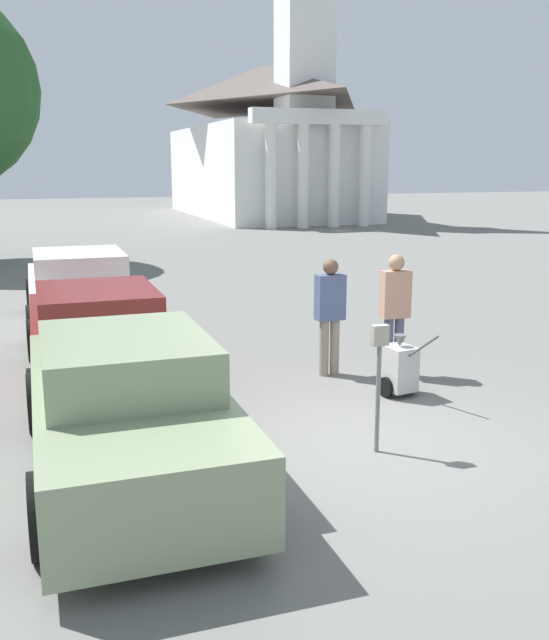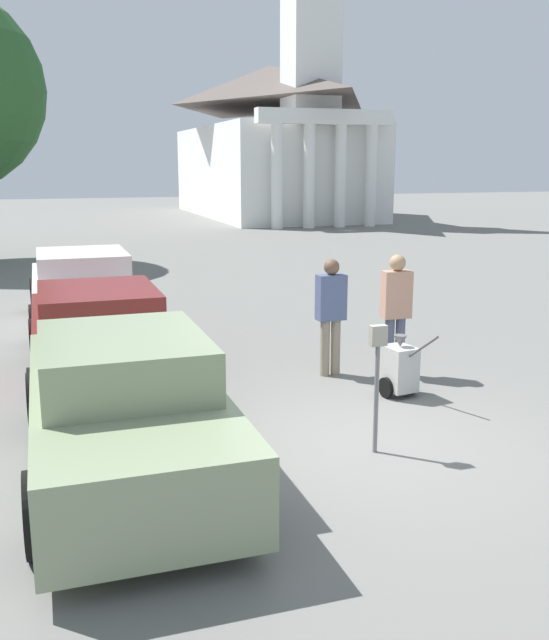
{
  "view_description": "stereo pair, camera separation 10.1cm",
  "coord_description": "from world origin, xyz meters",
  "px_view_note": "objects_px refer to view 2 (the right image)",
  "views": [
    {
      "loc": [
        -3.32,
        -6.81,
        3.09
      ],
      "look_at": [
        -0.46,
        1.72,
        1.1
      ],
      "focal_mm": 40.0,
      "sensor_mm": 36.0,
      "label": 1
    },
    {
      "loc": [
        -3.23,
        -6.84,
        3.09
      ],
      "look_at": [
        -0.46,
        1.72,
        1.1
      ],
      "focal_mm": 40.0,
      "sensor_mm": 36.0,
      "label": 2
    }
  ],
  "objects_px": {
    "parked_car_white": "(83,290)",
    "equipment_cart": "(399,368)",
    "parked_car_maroon": "(99,337)",
    "person_worker": "(331,310)",
    "parking_meter": "(377,365)",
    "church": "(273,132)",
    "person_supervisor": "(396,307)",
    "parked_car_sage": "(124,407)"
  },
  "relations": [
    {
      "from": "parked_car_white",
      "to": "equipment_cart",
      "type": "xyz_separation_m",
      "value": [
        3.79,
        -5.87,
        -0.29
      ]
    },
    {
      "from": "parked_car_maroon",
      "to": "person_worker",
      "type": "bearing_deg",
      "value": -12.89
    },
    {
      "from": "parking_meter",
      "to": "equipment_cart",
      "type": "height_order",
      "value": "parking_meter"
    },
    {
      "from": "equipment_cart",
      "to": "parked_car_white",
      "type": "bearing_deg",
      "value": 113.93
    },
    {
      "from": "equipment_cart",
      "to": "church",
      "type": "distance_m",
      "value": 33.89
    },
    {
      "from": "parking_meter",
      "to": "person_supervisor",
      "type": "bearing_deg",
      "value": 58.91
    },
    {
      "from": "parked_car_white",
      "to": "parking_meter",
      "type": "xyz_separation_m",
      "value": [
        2.63,
        -7.52,
        0.31
      ]
    },
    {
      "from": "parking_meter",
      "to": "parked_car_maroon",
      "type": "bearing_deg",
      "value": 126.46
    },
    {
      "from": "parked_car_maroon",
      "to": "parking_meter",
      "type": "relative_size",
      "value": 3.31
    },
    {
      "from": "person_worker",
      "to": "parking_meter",
      "type": "bearing_deg",
      "value": 75.78
    },
    {
      "from": "parked_car_white",
      "to": "church",
      "type": "bearing_deg",
      "value": 64.57
    },
    {
      "from": "parked_car_maroon",
      "to": "equipment_cart",
      "type": "xyz_separation_m",
      "value": [
        3.79,
        -1.91,
        -0.27
      ]
    },
    {
      "from": "parked_car_sage",
      "to": "parked_car_maroon",
      "type": "bearing_deg",
      "value": 89.61
    },
    {
      "from": "equipment_cart",
      "to": "person_worker",
      "type": "bearing_deg",
      "value": 104.66
    },
    {
      "from": "parked_car_sage",
      "to": "person_supervisor",
      "type": "distance_m",
      "value": 4.73
    },
    {
      "from": "parking_meter",
      "to": "parked_car_sage",
      "type": "bearing_deg",
      "value": 172.88
    },
    {
      "from": "church",
      "to": "parked_car_maroon",
      "type": "bearing_deg",
      "value": -112.13
    },
    {
      "from": "parked_car_sage",
      "to": "equipment_cart",
      "type": "height_order",
      "value": "parked_car_sage"
    },
    {
      "from": "parked_car_maroon",
      "to": "church",
      "type": "xyz_separation_m",
      "value": [
        12.43,
        30.55,
        4.17
      ]
    },
    {
      "from": "parked_car_white",
      "to": "parking_meter",
      "type": "distance_m",
      "value": 7.98
    },
    {
      "from": "parked_car_sage",
      "to": "parking_meter",
      "type": "xyz_separation_m",
      "value": [
        2.64,
        -0.33,
        0.3
      ]
    },
    {
      "from": "parked_car_sage",
      "to": "person_supervisor",
      "type": "bearing_deg",
      "value": 27.58
    },
    {
      "from": "parked_car_white",
      "to": "parked_car_sage",
      "type": "bearing_deg",
      "value": -90.39
    },
    {
      "from": "person_worker",
      "to": "person_supervisor",
      "type": "xyz_separation_m",
      "value": [
        0.9,
        -0.3,
        0.04
      ]
    },
    {
      "from": "equipment_cart",
      "to": "parked_car_maroon",
      "type": "bearing_deg",
      "value": 144.31
    },
    {
      "from": "parked_car_maroon",
      "to": "parking_meter",
      "type": "height_order",
      "value": "parking_meter"
    },
    {
      "from": "parking_meter",
      "to": "person_worker",
      "type": "xyz_separation_m",
      "value": [
        0.63,
        2.84,
        0.01
      ]
    },
    {
      "from": "parked_car_sage",
      "to": "parked_car_maroon",
      "type": "height_order",
      "value": "parked_car_sage"
    },
    {
      "from": "person_supervisor",
      "to": "church",
      "type": "height_order",
      "value": "church"
    },
    {
      "from": "parked_car_sage",
      "to": "person_supervisor",
      "type": "relative_size",
      "value": 2.57
    },
    {
      "from": "person_worker",
      "to": "church",
      "type": "distance_m",
      "value": 32.82
    },
    {
      "from": "parked_car_sage",
      "to": "person_worker",
      "type": "relative_size",
      "value": 2.67
    },
    {
      "from": "parked_car_sage",
      "to": "parking_meter",
      "type": "height_order",
      "value": "parked_car_sage"
    },
    {
      "from": "parked_car_maroon",
      "to": "parking_meter",
      "type": "bearing_deg",
      "value": -53.93
    },
    {
      "from": "parked_car_sage",
      "to": "person_supervisor",
      "type": "xyz_separation_m",
      "value": [
        4.17,
        2.21,
        0.35
      ]
    },
    {
      "from": "parked_car_white",
      "to": "person_supervisor",
      "type": "distance_m",
      "value": 6.5
    },
    {
      "from": "person_supervisor",
      "to": "church",
      "type": "distance_m",
      "value": 32.86
    },
    {
      "from": "person_supervisor",
      "to": "parked_car_white",
      "type": "bearing_deg",
      "value": -46.54
    },
    {
      "from": "parked_car_maroon",
      "to": "person_supervisor",
      "type": "distance_m",
      "value": 4.31
    },
    {
      "from": "parked_car_maroon",
      "to": "equipment_cart",
      "type": "height_order",
      "value": "parked_car_maroon"
    },
    {
      "from": "parked_car_sage",
      "to": "equipment_cart",
      "type": "distance_m",
      "value": 4.02
    },
    {
      "from": "parked_car_sage",
      "to": "parked_car_white",
      "type": "distance_m",
      "value": 7.19
    }
  ]
}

